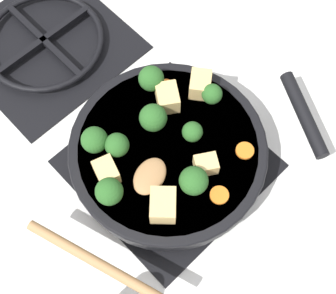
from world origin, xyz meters
name	(u,v)px	position (x,y,z in m)	size (l,w,h in m)	color
ground_plane	(168,164)	(0.00, 0.00, 0.00)	(2.40, 2.40, 0.00)	silver
front_burner_grate	(168,162)	(0.00, 0.00, 0.01)	(0.31, 0.31, 0.03)	black
rear_burner_grate	(45,43)	(0.00, 0.36, 0.01)	(0.31, 0.31, 0.03)	black
skillet_pan	(169,152)	(0.00, 0.00, 0.06)	(0.44, 0.36, 0.05)	black
wooden_spoon	(121,225)	(-0.15, -0.05, 0.09)	(0.23, 0.24, 0.02)	#A87A4C
tofu_cube_center_large	(106,172)	(-0.11, 0.03, 0.09)	(0.04, 0.03, 0.03)	#DBB770
tofu_cube_near_handle	(200,84)	(0.12, 0.04, 0.10)	(0.04, 0.04, 0.04)	#DBB770
tofu_cube_east_chunk	(206,165)	(0.02, -0.07, 0.09)	(0.04, 0.03, 0.03)	#DBB770
tofu_cube_west_chunk	(163,205)	(-0.08, -0.07, 0.10)	(0.05, 0.04, 0.04)	#DBB770
tofu_cube_back_piece	(167,98)	(0.06, 0.06, 0.10)	(0.05, 0.04, 0.04)	#DBB770
broccoli_floret_near_spoon	(94,140)	(-0.09, 0.08, 0.11)	(0.04, 0.04, 0.05)	#709956
broccoli_floret_center_top	(111,194)	(-0.13, 0.00, 0.11)	(0.04, 0.04, 0.05)	#709956
broccoli_floret_east_rim	(117,145)	(-0.07, 0.05, 0.10)	(0.04, 0.04, 0.05)	#709956
broccoli_floret_west_rim	(194,181)	(-0.02, -0.08, 0.11)	(0.05, 0.05, 0.05)	#709956
broccoli_floret_north_edge	(212,94)	(0.11, 0.01, 0.10)	(0.04, 0.04, 0.04)	#709956
broccoli_floret_south_cluster	(151,79)	(0.06, 0.10, 0.11)	(0.04, 0.04, 0.05)	#709956
broccoli_floret_mid_floret	(153,118)	(0.01, 0.05, 0.11)	(0.05, 0.05, 0.05)	#709956
broccoli_floret_small_inner	(192,132)	(0.04, -0.02, 0.10)	(0.03, 0.03, 0.04)	#709956
carrot_slice_orange_thin	(220,195)	(0.00, -0.12, 0.08)	(0.03, 0.03, 0.01)	orange
carrot_slice_near_center	(245,151)	(0.09, -0.09, 0.08)	(0.03, 0.03, 0.01)	orange
carrot_slice_edge_slice	(166,85)	(0.08, 0.09, 0.08)	(0.02, 0.02, 0.01)	orange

